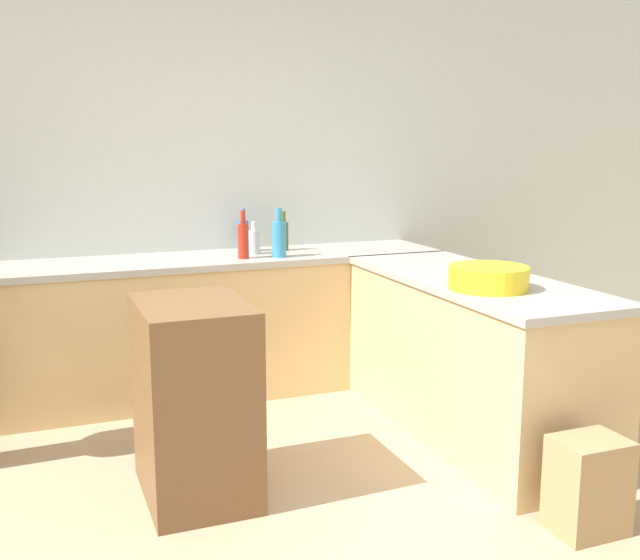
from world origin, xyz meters
The scene contains 12 objects.
ground_plane centered at (0.00, 0.00, 0.00)m, with size 14.00×14.00×0.00m, color tan.
wall_back centered at (0.00, 2.49, 1.35)m, with size 8.00×0.06×2.70m.
counter_back centered at (0.00, 2.15, 0.44)m, with size 2.81×0.65×0.89m.
counter_peninsula centered at (1.06, 0.94, 0.44)m, with size 0.69×1.83×0.89m.
island_table centered at (-0.52, 0.77, 0.45)m, with size 0.48×0.66×0.91m.
mixing_bowl centered at (0.94, 0.63, 0.94)m, with size 0.39×0.39×0.12m.
water_bottle_blue centered at (0.15, 2.30, 1.00)m, with size 0.07×0.07×0.28m.
olive_oil_bottle centered at (0.42, 2.25, 0.99)m, with size 0.06×0.06×0.26m.
hot_sauce_bottle centered at (0.07, 2.01, 1.01)m, with size 0.07×0.07×0.30m.
dish_soap_bottle centered at (0.30, 1.99, 1.01)m, with size 0.09×0.09×0.31m.
vinegar_bottle_clear centered at (0.19, 2.17, 0.97)m, with size 0.07×0.07×0.21m.
paper_bag centered at (0.93, -0.17, 0.20)m, with size 0.29×0.23×0.41m.
Camera 1 is at (-1.17, -2.45, 1.62)m, focal length 42.00 mm.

